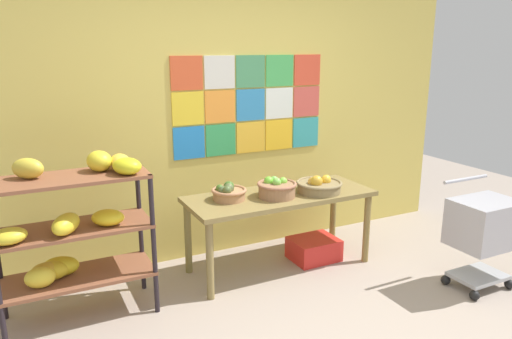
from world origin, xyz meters
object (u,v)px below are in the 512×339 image
display_table (280,203)px  fruit_basket_back_right (277,188)px  banana_shelf_unit (73,225)px  fruit_basket_right (319,185)px  produce_crate_under_table (314,249)px  fruit_basket_back_left (229,192)px  shopping_cart (484,227)px

display_table → fruit_basket_back_right: 0.18m
banana_shelf_unit → fruit_basket_right: (2.04, -0.03, 0.03)m
fruit_basket_back_right → produce_crate_under_table: size_ratio=0.80×
banana_shelf_unit → fruit_basket_back_left: 1.26m
banana_shelf_unit → fruit_basket_back_left: size_ratio=4.09×
fruit_basket_right → produce_crate_under_table: (0.03, 0.10, -0.65)m
fruit_basket_right → produce_crate_under_table: fruit_basket_right is taller
display_table → shopping_cart: (1.28, -1.06, -0.08)m
banana_shelf_unit → display_table: size_ratio=0.74×
fruit_basket_back_left → fruit_basket_back_right: bearing=-15.5°
display_table → shopping_cart: shopping_cart is taller
fruit_basket_back_left → produce_crate_under_table: (0.83, -0.06, -0.65)m
fruit_basket_right → shopping_cart: 1.37m
fruit_basket_back_left → display_table: bearing=-6.8°
shopping_cart → produce_crate_under_table: bearing=125.6°
display_table → fruit_basket_back_left: size_ratio=5.55×
fruit_basket_right → shopping_cart: size_ratio=0.46×
display_table → banana_shelf_unit: bearing=-177.6°
banana_shelf_unit → shopping_cart: bearing=-18.3°
fruit_basket_back_right → shopping_cart: shopping_cart is taller
fruit_basket_right → fruit_basket_back_right: size_ratio=1.20×
fruit_basket_back_left → fruit_basket_right: 0.81m
fruit_basket_right → shopping_cart: shopping_cart is taller
fruit_basket_back_left → shopping_cart: 2.09m
produce_crate_under_table → banana_shelf_unit: bearing=-178.2°
fruit_basket_back_left → fruit_basket_right: bearing=-11.3°
produce_crate_under_table → shopping_cart: bearing=-49.1°
fruit_basket_back_right → produce_crate_under_table: 0.79m
banana_shelf_unit → fruit_basket_back_right: bearing=0.6°
fruit_basket_right → produce_crate_under_table: 0.65m
display_table → fruit_basket_back_left: 0.49m
display_table → produce_crate_under_table: 0.62m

